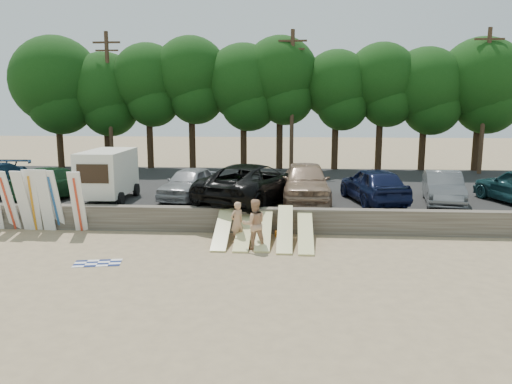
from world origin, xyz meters
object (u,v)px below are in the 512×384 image
car_3 (252,183)px  box_trailer (108,173)px  car_5 (374,185)px  car_2 (189,183)px  car_1 (54,182)px  car_4 (306,182)px  car_6 (443,188)px  beachgoer_a (237,222)px  cooler (261,235)px  beachgoer_b (254,224)px

car_3 → box_trailer: bearing=21.0°
box_trailer → car_5: (12.15, 0.35, -0.48)m
box_trailer → car_2: box_trailer is taller
car_1 → car_2: bearing=-161.1°
car_4 → car_6: 6.13m
car_5 → beachgoer_a: (-5.71, -4.54, -0.74)m
box_trailer → car_5: bearing=0.6°
box_trailer → cooler: box_trailer is taller
box_trailer → car_2: (3.64, 0.74, -0.57)m
car_3 → cooler: car_3 is taller
car_2 → car_4: bearing=11.0°
car_6 → car_2: bearing=-171.9°
box_trailer → beachgoer_a: (6.44, -4.19, -1.22)m
car_1 → car_5: bearing=-163.9°
box_trailer → car_4: 9.13m
car_6 → car_4: bearing=-172.3°
car_5 → beachgoer_a: 7.33m
beachgoer_a → car_2: bearing=-104.6°
car_4 → cooler: 4.89m
box_trailer → car_1: (-2.81, 0.47, -0.56)m
beachgoer_a → beachgoer_b: 1.04m
beachgoer_a → beachgoer_b: size_ratio=0.86×
car_1 → beachgoer_a: bearing=169.9°
car_2 → cooler: bearing=-38.1°
car_5 → beachgoer_b: 7.32m
car_4 → cooler: size_ratio=13.78×
beachgoer_a → cooler: (0.86, 0.46, -0.62)m
car_1 → beachgoer_a: size_ratio=3.29×
box_trailer → car_6: bearing=0.1°
car_6 → beachgoer_b: (-8.08, -5.27, -0.51)m
car_6 → cooler: car_6 is taller
car_2 → car_4: size_ratio=0.82×
car_1 → car_5: 14.96m
car_3 → beachgoer_a: car_3 is taller
beachgoer_b → car_2: bearing=-73.2°
cooler → car_5: bearing=60.0°
car_1 → car_4: car_4 is taller
car_2 → car_6: bearing=10.5°
beachgoer_b → car_3: bearing=-99.2°
car_6 → car_5: bearing=-170.5°
car_5 → cooler: size_ratio=12.55×
car_2 → box_trailer: bearing=-156.0°
car_6 → beachgoer_a: size_ratio=2.81×
car_4 → car_5: 3.06m
car_6 → beachgoer_b: car_6 is taller
box_trailer → car_4: box_trailer is taller
car_1 → car_6: bearing=-163.9°
car_1 → car_3: (9.48, -0.56, 0.15)m
car_4 → car_1: bearing=179.5°
box_trailer → car_4: (9.10, 0.58, -0.40)m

